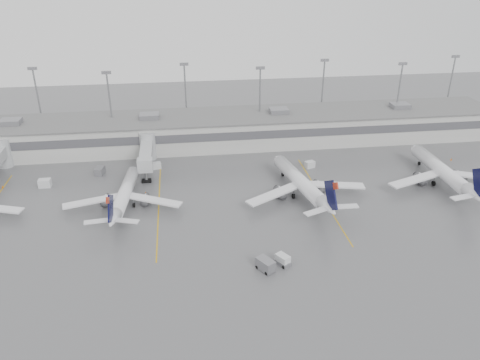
{
  "coord_description": "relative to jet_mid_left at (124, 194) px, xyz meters",
  "views": [
    {
      "loc": [
        -12.14,
        -62.95,
        47.47
      ],
      "look_at": [
        -0.35,
        24.0,
        5.0
      ],
      "focal_mm": 35.0,
      "sensor_mm": 36.0,
      "label": 1
    }
  ],
  "objects": [
    {
      "name": "gse_uld_b",
      "position": [
        5.95,
        18.45,
        -1.97
      ],
      "size": [
        2.47,
        1.9,
        1.57
      ],
      "primitive_type": "cube",
      "rotation": [
        0.0,
        0.0,
        0.2
      ],
      "color": "silver",
      "rests_on": "ground"
    },
    {
      "name": "cone_d",
      "position": [
        80.46,
        13.45,
        -2.43
      ],
      "size": [
        0.4,
        0.4,
        0.64
      ],
      "primitive_type": "cone",
      "color": "#E26004",
      "rests_on": "ground"
    },
    {
      "name": "baggage_cart",
      "position": [
        24.99,
        -25.48,
        -1.68
      ],
      "size": [
        3.27,
        3.69,
        2.06
      ],
      "rotation": [
        0.0,
        0.0,
        0.57
      ],
      "color": "slate",
      "rests_on": "ground"
    },
    {
      "name": "jet_far_right",
      "position": [
        70.81,
        0.99,
        0.39
      ],
      "size": [
        27.89,
        31.24,
        10.11
      ],
      "rotation": [
        0.0,
        0.0,
        -0.01
      ],
      "color": "silver",
      "rests_on": "ground"
    },
    {
      "name": "gse_loader",
      "position": [
        -7.3,
        16.75,
        -1.84
      ],
      "size": [
        2.35,
        3.22,
        1.83
      ],
      "primitive_type": "cube",
      "rotation": [
        0.0,
        0.0,
        -0.19
      ],
      "color": "slate",
      "rests_on": "ground"
    },
    {
      "name": "jet_mid_left",
      "position": [
        0.0,
        0.0,
        0.0
      ],
      "size": [
        24.31,
        27.37,
        8.86
      ],
      "rotation": [
        0.0,
        0.0,
        -0.1
      ],
      "color": "silver",
      "rests_on": "ground"
    },
    {
      "name": "stand_markings",
      "position": [
        24.39,
        -1.0,
        -2.75
      ],
      "size": [
        105.25,
        40.0,
        0.01
      ],
      "color": "#C4930B",
      "rests_on": "ground"
    },
    {
      "name": "terminal",
      "position": [
        24.39,
        32.98,
        1.42
      ],
      "size": [
        152.0,
        17.0,
        9.45
      ],
      "color": "#A8A8A3",
      "rests_on": "ground"
    },
    {
      "name": "light_masts",
      "position": [
        24.39,
        38.75,
        9.27
      ],
      "size": [
        142.4,
        8.0,
        20.6
      ],
      "color": "gray",
      "rests_on": "ground"
    },
    {
      "name": "baggage_tug",
      "position": [
        28.19,
        -24.28,
        -2.05
      ],
      "size": [
        2.94,
        3.28,
        1.8
      ],
      "rotation": [
        0.0,
        0.0,
        0.57
      ],
      "color": "silver",
      "rests_on": "ground"
    },
    {
      "name": "gse_uld_c",
      "position": [
        43.42,
        13.95,
        -1.94
      ],
      "size": [
        2.66,
        2.17,
        1.63
      ],
      "primitive_type": "cube",
      "rotation": [
        0.0,
        0.0,
        0.32
      ],
      "color": "silver",
      "rests_on": "ground"
    },
    {
      "name": "cone_b",
      "position": [
        3.94,
        4.82,
        -2.39
      ],
      "size": [
        0.46,
        0.46,
        0.73
      ],
      "primitive_type": "cone",
      "color": "#E26004",
      "rests_on": "ground"
    },
    {
      "name": "cone_c",
      "position": [
        39.98,
        11.0,
        -2.41
      ],
      "size": [
        0.43,
        0.43,
        0.68
      ],
      "primitive_type": "cone",
      "color": "#E26004",
      "rests_on": "ground"
    },
    {
      "name": "gse_uld_a",
      "position": [
        -18.71,
        11.64,
        -1.82
      ],
      "size": [
        2.64,
        1.76,
        1.87
      ],
      "primitive_type": "cube",
      "rotation": [
        0.0,
        0.0,
        -0.0
      ],
      "color": "silver",
      "rests_on": "ground"
    },
    {
      "name": "ground",
      "position": [
        24.39,
        -25.0,
        -2.75
      ],
      "size": [
        260.0,
        260.0,
        0.0
      ],
      "primitive_type": "plane",
      "color": "#505053",
      "rests_on": "ground"
    },
    {
      "name": "jet_mid_right",
      "position": [
        37.62,
        -0.43,
        0.33
      ],
      "size": [
        26.93,
        30.45,
        9.92
      ],
      "rotation": [
        0.0,
        0.0,
        0.18
      ],
      "color": "silver",
      "rests_on": "ground"
    },
    {
      "name": "cone_a",
      "position": [
        -28.15,
        12.43,
        -2.44
      ],
      "size": [
        0.4,
        0.4,
        0.64
      ],
      "primitive_type": "cone",
      "color": "#E26004",
      "rests_on": "ground"
    },
    {
      "name": "jet_bridge_right",
      "position": [
        3.89,
        20.72,
        1.12
      ],
      "size": [
        4.0,
        17.2,
        7.0
      ],
      "color": "#9A9C9F",
      "rests_on": "ground"
    }
  ]
}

